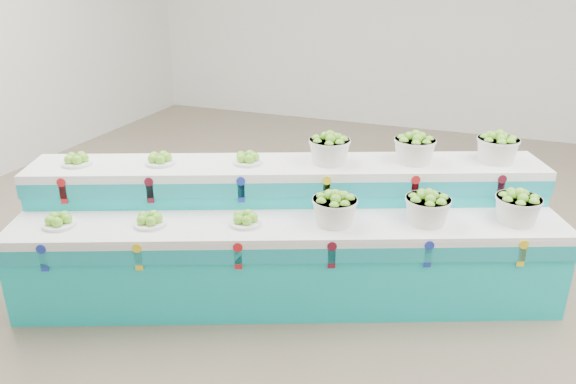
# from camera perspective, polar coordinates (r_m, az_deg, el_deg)

# --- Properties ---
(ground) EXTENTS (10.00, 10.00, 0.00)m
(ground) POSITION_cam_1_polar(r_m,az_deg,el_deg) (4.87, 7.98, -8.96)
(ground) COLOR brown
(ground) RESTS_ON ground
(back_wall) EXTENTS (10.00, 0.00, 10.00)m
(back_wall) POSITION_cam_1_polar(r_m,az_deg,el_deg) (9.14, 16.44, 18.35)
(back_wall) COLOR silver
(back_wall) RESTS_ON ground
(display_stand) EXTENTS (4.35, 2.61, 1.02)m
(display_stand) POSITION_cam_1_polar(r_m,az_deg,el_deg) (4.48, 0.00, -4.26)
(display_stand) COLOR #14C1C0
(display_stand) RESTS_ON ground
(plate_lower_left) EXTENTS (0.32, 0.32, 0.10)m
(plate_lower_left) POSITION_cam_1_polar(r_m,az_deg,el_deg) (4.44, -22.74, -2.65)
(plate_lower_left) COLOR white
(plate_lower_left) RESTS_ON display_stand
(plate_lower_mid) EXTENTS (0.32, 0.32, 0.10)m
(plate_lower_mid) POSITION_cam_1_polar(r_m,az_deg,el_deg) (4.24, -14.20, -2.71)
(plate_lower_mid) COLOR white
(plate_lower_mid) RESTS_ON display_stand
(plate_lower_right) EXTENTS (0.32, 0.32, 0.10)m
(plate_lower_right) POSITION_cam_1_polar(r_m,az_deg,el_deg) (4.13, -4.50, -2.70)
(plate_lower_right) COLOR white
(plate_lower_right) RESTS_ON display_stand
(basket_lower_left) EXTENTS (0.44, 0.44, 0.25)m
(basket_lower_left) POSITION_cam_1_polar(r_m,az_deg,el_deg) (4.12, 4.87, -1.70)
(basket_lower_left) COLOR silver
(basket_lower_left) RESTS_ON display_stand
(basket_lower_mid) EXTENTS (0.44, 0.44, 0.25)m
(basket_lower_mid) POSITION_cam_1_polar(r_m,az_deg,el_deg) (4.25, 14.30, -1.58)
(basket_lower_mid) COLOR silver
(basket_lower_mid) RESTS_ON display_stand
(basket_lower_right) EXTENTS (0.44, 0.44, 0.25)m
(basket_lower_right) POSITION_cam_1_polar(r_m,az_deg,el_deg) (4.48, 22.77, -1.43)
(basket_lower_right) COLOR silver
(basket_lower_right) RESTS_ON display_stand
(plate_upper_left) EXTENTS (0.32, 0.32, 0.10)m
(plate_upper_left) POSITION_cam_1_polar(r_m,az_deg,el_deg) (4.79, -21.14, 3.27)
(plate_upper_left) COLOR white
(plate_upper_left) RESTS_ON display_stand
(plate_upper_mid) EXTENTS (0.32, 0.32, 0.10)m
(plate_upper_mid) POSITION_cam_1_polar(r_m,az_deg,el_deg) (4.60, -13.20, 3.47)
(plate_upper_mid) COLOR white
(plate_upper_mid) RESTS_ON display_stand
(plate_upper_right) EXTENTS (0.32, 0.32, 0.10)m
(plate_upper_right) POSITION_cam_1_polar(r_m,az_deg,el_deg) (4.51, -4.26, 3.61)
(plate_upper_right) COLOR white
(plate_upper_right) RESTS_ON display_stand
(basket_upper_left) EXTENTS (0.44, 0.44, 0.25)m
(basket_upper_left) POSITION_cam_1_polar(r_m,az_deg,el_deg) (4.50, 4.33, 4.54)
(basket_upper_left) COLOR silver
(basket_upper_left) RESTS_ON display_stand
(basket_upper_mid) EXTENTS (0.44, 0.44, 0.25)m
(basket_upper_mid) POSITION_cam_1_polar(r_m,az_deg,el_deg) (4.62, 13.03, 4.49)
(basket_upper_mid) COLOR silver
(basket_upper_mid) RESTS_ON display_stand
(basket_upper_right) EXTENTS (0.44, 0.44, 0.25)m
(basket_upper_right) POSITION_cam_1_polar(r_m,az_deg,el_deg) (4.83, 20.95, 4.36)
(basket_upper_right) COLOR silver
(basket_upper_right) RESTS_ON display_stand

